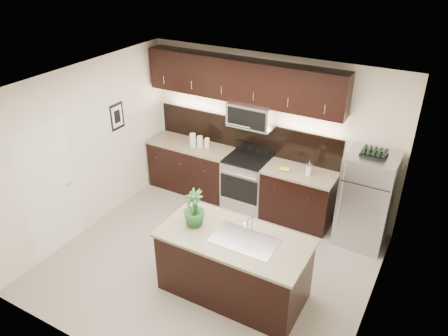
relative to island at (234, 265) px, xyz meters
The scene contains 12 objects.
ground 0.83m from the island, 148.30° to the left, with size 4.50×4.50×0.00m, color gray.
room_walls 1.44m from the island, 155.10° to the left, with size 4.52×4.02×2.71m.
counter_run 2.29m from the island, 116.81° to the left, with size 3.51×0.65×0.94m.
upper_fixtures 2.93m from the island, 114.68° to the left, with size 3.49×0.40×1.66m.
island is the anchor object (origin of this frame).
sink_faucet 0.51m from the island, ahead, with size 0.84×0.50×0.28m.
refrigerator 2.35m from the island, 58.45° to the left, with size 0.74×0.67×1.53m, color #B2B2B7.
wine_rack 2.58m from the island, 58.45° to the left, with size 0.38×0.23×0.09m.
plant 0.94m from the island, behind, with size 0.29×0.29×0.52m, color #215220.
canisters 2.79m from the island, 131.82° to the left, with size 0.35×0.19×0.24m.
french_press 2.10m from the island, 81.94° to the left, with size 0.09×0.09×0.26m.
bananas 2.03m from the island, 94.36° to the left, with size 0.18×0.14×0.06m, color gold.
Camera 1 is at (2.65, -4.32, 4.38)m, focal length 35.00 mm.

